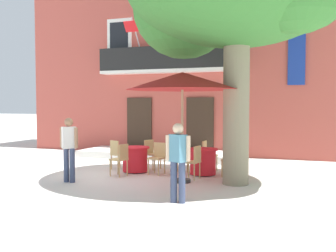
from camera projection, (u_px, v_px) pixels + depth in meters
The scene contains 16 objects.
ground_plane at pixel (114, 175), 11.30m from camera, with size 120.00×120.00×0.00m, color silver.
building_facade at pixel (184, 66), 17.69m from camera, with size 13.00×5.09×7.50m.
entrance_step_platform at pixel (160, 154), 15.06m from camera, with size 6.17×2.05×0.25m, color silver.
cafe_table_near_tree at pixel (135, 159), 11.77m from camera, with size 0.86×0.86×0.76m.
cafe_chair_near_tree_0 at pixel (158, 156), 11.45m from camera, with size 0.46×0.46×0.91m.
cafe_chair_near_tree_1 at pixel (151, 152), 12.36m from camera, with size 0.53×0.53×0.91m.
cafe_chair_near_tree_2 at pixel (117, 153), 12.22m from camera, with size 0.53×0.53×0.91m.
cafe_chair_near_tree_3 at pixel (121, 158), 11.09m from camera, with size 0.48×0.48×0.91m.
cafe_table_middle at pixel (203, 161), 11.30m from camera, with size 0.86×0.86×0.76m.
cafe_chair_middle_0 at pixel (194, 160), 10.61m from camera, with size 0.46×0.46×0.91m.
cafe_chair_middle_1 at pixel (230, 157), 11.13m from camera, with size 0.41×0.41×0.91m.
cafe_chair_middle_2 at pixel (208, 153), 12.02m from camera, with size 0.41×0.41×0.91m.
cafe_chair_middle_3 at pixel (179, 155), 11.59m from camera, with size 0.46×0.46×0.91m.
cafe_umbrella at pixel (182, 81), 10.11m from camera, with size 2.90×2.90×2.85m.
pedestrian_near_entrance at pixel (69, 146), 10.20m from camera, with size 0.53×0.40×1.68m.
pedestrian_mid_plaza at pixel (178, 158), 8.06m from camera, with size 0.53×0.36×1.64m.
Camera 1 is at (5.28, -10.01, 2.02)m, focal length 42.20 mm.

